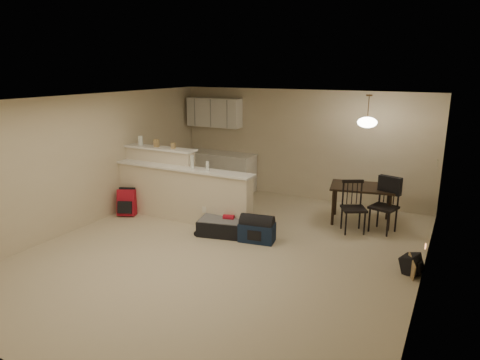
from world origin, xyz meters
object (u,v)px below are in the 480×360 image
Objects in this scene: suitcase at (222,227)px; black_daypack at (412,264)px; navy_duffel at (257,232)px; dining_table at (362,190)px; red_backpack at (127,202)px; dining_chair_near at (354,207)px; dining_chair_far at (384,206)px; pendant_lamp at (367,122)px.

black_daypack is at bearing -13.27° from suitcase.
suitcase is at bearing 170.48° from navy_duffel.
black_daypack is at bearing -68.53° from dining_table.
red_backpack is (-4.38, -1.83, -0.38)m from dining_table.
red_backpack is 5.55m from black_daypack.
dining_chair_far is at bearing 0.37° from dining_chair_near.
dining_chair_near is 0.95× the size of dining_chair_far.
navy_duffel is (2.99, 0.00, -0.10)m from red_backpack.
dining_chair_far is 3.27× the size of black_daypack.
suitcase is (-2.58, -1.50, -0.37)m from dining_chair_far.
red_backpack is at bearing 167.29° from dining_chair_near.
black_daypack is at bearing -57.44° from pendant_lamp.
navy_duffel is (-1.39, -1.83, -0.49)m from dining_table.
dining_table is at bearing -90.00° from pendant_lamp.
black_daypack is (0.69, -1.50, -0.37)m from dining_chair_far.
dining_table is 2.13× the size of pendant_lamp.
black_daypack is at bearing -23.52° from red_backpack.
pendant_lamp is at bearing 50.00° from black_daypack.
dining_chair_near is 2.45m from suitcase.
red_backpack is at bearing -146.89° from dining_chair_far.
black_daypack is at bearing -74.75° from dining_chair_near.
pendant_lamp reaches higher than dining_table.
dining_chair_far reaches higher than navy_duffel.
dining_chair_far is (0.48, -0.33, -0.15)m from dining_table.
dining_chair_far is 1.69m from black_daypack.
dining_chair_near is 4.54m from red_backpack.
navy_duffel is 1.99× the size of black_daypack.
suitcase is at bearing -139.05° from pendant_lamp.
dining_table is 2.23m from black_daypack.
red_backpack is at bearing -168.46° from dining_table.
dining_chair_far reaches higher than red_backpack.
dining_chair_near is at bearing 17.13° from suitcase.
suitcase is at bearing -133.91° from dining_chair_far.
navy_duffel is at bearing -166.82° from dining_chair_near.
dining_table is 4.27× the size of black_daypack.
pendant_lamp is 1.14× the size of red_backpack.
red_backpack is 0.88× the size of navy_duffel.
pendant_lamp reaches higher than red_backpack.
pendant_lamp is 2.93m from navy_duffel.
dining_table is 2.35m from navy_duffel.
black_daypack is (2.56, 0.00, -0.03)m from navy_duffel.
red_backpack is at bearing -157.37° from pendant_lamp.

